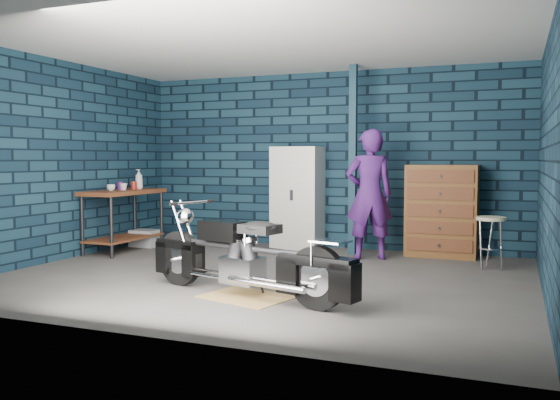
# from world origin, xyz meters

# --- Properties ---
(ground) EXTENTS (6.00, 6.00, 0.00)m
(ground) POSITION_xyz_m (0.00, 0.00, 0.00)
(ground) COLOR #514E4C
(ground) RESTS_ON ground
(room_walls) EXTENTS (6.02, 5.01, 2.71)m
(room_walls) POSITION_xyz_m (0.00, 0.55, 1.90)
(room_walls) COLOR black
(room_walls) RESTS_ON ground
(support_post) EXTENTS (0.10, 0.10, 2.70)m
(support_post) POSITION_xyz_m (0.55, 1.95, 1.35)
(support_post) COLOR #132E3D
(support_post) RESTS_ON ground
(workbench) EXTENTS (0.60, 1.40, 0.91)m
(workbench) POSITION_xyz_m (-2.68, 0.98, 0.46)
(workbench) COLOR brown
(workbench) RESTS_ON ground
(drip_mat) EXTENTS (0.98, 0.83, 0.01)m
(drip_mat) POSITION_xyz_m (0.26, -1.02, 0.00)
(drip_mat) COLOR olive
(drip_mat) RESTS_ON ground
(motorcycle) EXTENTS (2.18, 1.10, 0.93)m
(motorcycle) POSITION_xyz_m (0.26, -1.02, 0.46)
(motorcycle) COLOR black
(motorcycle) RESTS_ON ground
(person) EXTENTS (0.76, 0.65, 1.77)m
(person) POSITION_xyz_m (0.86, 1.65, 0.89)
(person) COLOR #461C69
(person) RESTS_ON ground
(storage_bin) EXTENTS (0.42, 0.30, 0.26)m
(storage_bin) POSITION_xyz_m (-2.66, 1.48, 0.13)
(storage_bin) COLOR gray
(storage_bin) RESTS_ON ground
(locker) EXTENTS (0.73, 0.52, 1.56)m
(locker) POSITION_xyz_m (-0.39, 2.23, 0.78)
(locker) COLOR silver
(locker) RESTS_ON ground
(tool_chest) EXTENTS (0.97, 0.54, 1.29)m
(tool_chest) POSITION_xyz_m (1.76, 2.23, 0.64)
(tool_chest) COLOR brown
(tool_chest) RESTS_ON ground
(shop_stool) EXTENTS (0.47, 0.47, 0.65)m
(shop_stool) POSITION_xyz_m (2.45, 1.46, 0.33)
(shop_stool) COLOR #C0B691
(shop_stool) RESTS_ON ground
(cup_a) EXTENTS (0.13, 0.13, 0.09)m
(cup_a) POSITION_xyz_m (-2.72, 0.74, 0.96)
(cup_a) COLOR #C0B691
(cup_a) RESTS_ON workbench
(cup_b) EXTENTS (0.13, 0.13, 0.10)m
(cup_b) POSITION_xyz_m (-2.65, 0.95, 0.96)
(cup_b) COLOR #C0B691
(cup_b) RESTS_ON workbench
(mug_purple) EXTENTS (0.11, 0.11, 0.12)m
(mug_purple) POSITION_xyz_m (-2.72, 0.97, 0.97)
(mug_purple) COLOR #561860
(mug_purple) RESTS_ON workbench
(mug_red) EXTENTS (0.11, 0.11, 0.12)m
(mug_red) POSITION_xyz_m (-2.65, 1.20, 0.97)
(mug_red) COLOR maroon
(mug_red) RESTS_ON workbench
(bottle) EXTENTS (0.14, 0.14, 0.30)m
(bottle) POSITION_xyz_m (-2.66, 1.34, 1.06)
(bottle) COLOR gray
(bottle) RESTS_ON workbench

